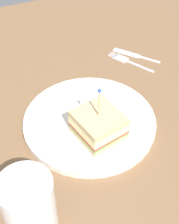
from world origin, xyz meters
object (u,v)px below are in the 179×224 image
object	(u,v)px
fork	(126,60)
sandwich_half_center	(99,125)
drink_glass	(29,207)
knife	(134,55)
plate	(89,122)

from	to	relation	value
fork	sandwich_half_center	bearing A→B (deg)	-39.48
drink_glass	fork	bearing A→B (deg)	133.66
drink_glass	knife	distance (cm)	48.42
drink_glass	fork	size ratio (longest dim) A/B	0.92
knife	drink_glass	bearing A→B (deg)	-47.59
plate	sandwich_half_center	world-z (taller)	sandwich_half_center
sandwich_half_center	fork	size ratio (longest dim) A/B	0.97
fork	plate	bearing A→B (deg)	-46.30
plate	fork	bearing A→B (deg)	133.70
sandwich_half_center	drink_glass	xyz separation A→B (cm)	(11.43, -16.42, 0.77)
plate	fork	xyz separation A→B (cm)	(-15.76, 16.49, -0.49)
sandwich_half_center	knife	xyz separation A→B (cm)	(-21.10, 19.18, -3.59)
plate	sandwich_half_center	xyz separation A→B (cm)	(4.09, 0.14, 3.10)
drink_glass	knife	world-z (taller)	drink_glass
plate	sandwich_half_center	bearing A→B (deg)	1.97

